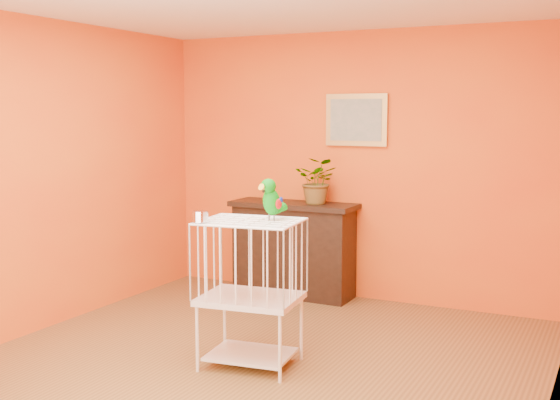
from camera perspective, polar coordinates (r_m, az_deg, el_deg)
The scene contains 8 objects.
ground at distance 5.13m, azimuth -2.92°, elevation -13.64°, with size 4.50×4.50×0.00m, color brown.
room_shell at distance 4.81m, azimuth -3.04°, elevation 4.31°, with size 4.50×4.50×4.50m.
console_cabinet at distance 7.00m, azimuth 1.09°, elevation -4.00°, with size 1.26×0.45×0.94m.
potted_plant at distance 6.83m, azimuth 3.21°, elevation 1.18°, with size 0.41×0.45×0.35m, color #26722D.
framed_picture at distance 6.82m, azimuth 6.22°, elevation 6.49°, with size 0.62×0.04×0.50m.
birdcage at distance 5.05m, azimuth -2.43°, elevation -7.42°, with size 0.75×0.61×1.06m.
feed_cup at distance 4.88m, azimuth -6.50°, elevation -1.34°, with size 0.11×0.11×0.08m, color silver.
parrot at distance 4.95m, azimuth -0.71°, elevation 0.09°, with size 0.16×0.27×0.30m.
Camera 1 is at (2.36, -4.18, 1.82)m, focal length 45.00 mm.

